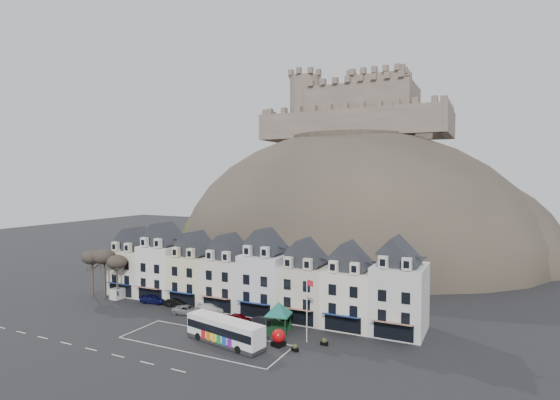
# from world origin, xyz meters

# --- Properties ---
(ground) EXTENTS (300.00, 300.00, 0.00)m
(ground) POSITION_xyz_m (0.00, 0.00, 0.00)
(ground) COLOR black
(ground) RESTS_ON ground
(coach_bay_markings) EXTENTS (22.00, 7.50, 0.01)m
(coach_bay_markings) POSITION_xyz_m (2.00, 1.25, 0.00)
(coach_bay_markings) COLOR silver
(coach_bay_markings) RESTS_ON ground
(townhouse_terrace) EXTENTS (54.40, 9.35, 11.80)m
(townhouse_terrace) POSITION_xyz_m (0.15, 15.97, 5.30)
(townhouse_terrace) COLOR beige
(townhouse_terrace) RESTS_ON ground
(castle_hill) EXTENTS (100.00, 76.00, 68.00)m
(castle_hill) POSITION_xyz_m (1.25, 68.95, 0.11)
(castle_hill) COLOR #363029
(castle_hill) RESTS_ON ground
(castle) EXTENTS (50.20, 22.20, 22.00)m
(castle) POSITION_xyz_m (0.51, 75.93, 40.19)
(castle) COLOR #64564C
(castle) RESTS_ON ground
(tree_left_far) EXTENTS (3.61, 3.61, 8.24)m
(tree_left_far) POSITION_xyz_m (-29.00, 10.50, 6.90)
(tree_left_far) COLOR #393124
(tree_left_far) RESTS_ON ground
(tree_left_mid) EXTENTS (3.78, 3.78, 8.64)m
(tree_left_mid) POSITION_xyz_m (-26.00, 10.50, 7.24)
(tree_left_mid) COLOR #393124
(tree_left_mid) RESTS_ON ground
(tree_left_near) EXTENTS (3.43, 3.43, 7.84)m
(tree_left_near) POSITION_xyz_m (-23.00, 10.50, 6.55)
(tree_left_near) COLOR #393124
(tree_left_near) RESTS_ON ground
(bus) EXTENTS (11.75, 4.96, 3.23)m
(bus) POSITION_xyz_m (4.80, 1.74, 1.79)
(bus) COLOR #262628
(bus) RESTS_ON ground
(bus_shelter) EXTENTS (6.45, 6.45, 4.15)m
(bus_shelter) POSITION_xyz_m (8.99, 8.56, 3.22)
(bus_shelter) COLOR black
(bus_shelter) RESTS_ON ground
(red_buoy) EXTENTS (1.77, 1.77, 2.12)m
(red_buoy) POSITION_xyz_m (11.17, 4.15, 1.08)
(red_buoy) COLOR black
(red_buoy) RESTS_ON ground
(flagpole) EXTENTS (1.12, 0.56, 8.38)m
(flagpole) POSITION_xyz_m (13.97, 6.83, 4.78)
(flagpole) COLOR silver
(flagpole) RESTS_ON ground
(white_van) EXTENTS (2.03, 4.16, 1.85)m
(white_van) POSITION_xyz_m (-23.48, 12.00, 0.93)
(white_van) COLOR silver
(white_van) RESTS_ON ground
(planter_west) EXTENTS (1.01, 0.75, 0.90)m
(planter_west) POSITION_xyz_m (13.73, 3.50, 0.44)
(planter_west) COLOR black
(planter_west) RESTS_ON ground
(planter_east) EXTENTS (0.98, 0.64, 0.92)m
(planter_east) POSITION_xyz_m (16.26, 6.84, 0.44)
(planter_east) COLOR black
(planter_east) RESTS_ON ground
(car_navy) EXTENTS (4.81, 2.47, 1.57)m
(car_navy) POSITION_xyz_m (-16.00, 11.68, 0.78)
(car_navy) COLOR #0C0F3D
(car_navy) RESTS_ON ground
(car_black) EXTENTS (4.34, 1.78, 1.40)m
(car_black) POSITION_xyz_m (-11.11, 11.74, 0.70)
(car_black) COLOR black
(car_black) RESTS_ON ground
(car_silver) EXTENTS (4.99, 3.08, 1.31)m
(car_silver) POSITION_xyz_m (-7.16, 9.50, 0.66)
(car_silver) COLOR gray
(car_silver) RESTS_ON ground
(car_white) EXTENTS (4.96, 2.72, 1.36)m
(car_white) POSITION_xyz_m (-4.40, 12.00, 0.68)
(car_white) COLOR white
(car_white) RESTS_ON ground
(car_maroon) EXTENTS (4.02, 1.92, 1.32)m
(car_maroon) POSITION_xyz_m (2.08, 9.50, 0.66)
(car_maroon) COLOR #61050A
(car_maroon) RESTS_ON ground
(car_charcoal) EXTENTS (4.08, 1.88, 1.30)m
(car_charcoal) POSITION_xyz_m (6.00, 10.16, 0.65)
(car_charcoal) COLOR black
(car_charcoal) RESTS_ON ground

